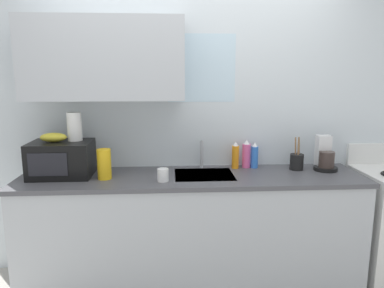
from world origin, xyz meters
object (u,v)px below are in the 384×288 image
at_px(dish_soap_bottle_orange, 235,156).
at_px(utensil_crock, 297,161).
at_px(microwave, 62,159).
at_px(dish_soap_bottle_blue, 254,156).
at_px(paper_towel_roll, 75,126).
at_px(mug_white, 163,175).
at_px(dish_soap_bottle_pink, 246,155).
at_px(coffee_maker, 325,157).
at_px(banana_bunch, 53,137).
at_px(cereal_canister, 104,164).

height_order(dish_soap_bottle_orange, utensil_crock, utensil_crock).
xyz_separation_m(microwave, dish_soap_bottle_blue, (1.54, 0.16, -0.03)).
bearing_deg(dish_soap_bottle_blue, microwave, -174.23).
bearing_deg(paper_towel_roll, mug_white, -19.42).
distance_m(dish_soap_bottle_pink, mug_white, 0.79).
relative_size(paper_towel_roll, utensil_crock, 0.79).
bearing_deg(dish_soap_bottle_pink, mug_white, -152.86).
distance_m(paper_towel_roll, coffee_maker, 2.03).
xyz_separation_m(microwave, dish_soap_bottle_pink, (1.48, 0.17, -0.02)).
xyz_separation_m(coffee_maker, utensil_crock, (-0.23, 0.01, -0.03)).
distance_m(banana_bunch, dish_soap_bottle_orange, 1.45).
xyz_separation_m(banana_bunch, utensil_crock, (1.93, 0.07, -0.23)).
distance_m(banana_bunch, dish_soap_bottle_blue, 1.61).
xyz_separation_m(coffee_maker, dish_soap_bottle_pink, (-0.63, 0.11, 0.01)).
bearing_deg(coffee_maker, paper_towel_roll, -179.76).
distance_m(microwave, dish_soap_bottle_pink, 1.49).
height_order(paper_towel_roll, dish_soap_bottle_pink, paper_towel_roll).
relative_size(dish_soap_bottle_pink, cereal_canister, 1.03).
relative_size(microwave, mug_white, 4.84).
xyz_separation_m(microwave, paper_towel_roll, (0.10, 0.05, 0.24)).
distance_m(microwave, dish_soap_bottle_blue, 1.55).
xyz_separation_m(dish_soap_bottle_orange, cereal_canister, (-1.04, -0.25, 0.01)).
relative_size(dish_soap_bottle_orange, cereal_canister, 0.99).
relative_size(paper_towel_roll, dish_soap_bottle_pink, 0.93).
bearing_deg(mug_white, dish_soap_bottle_blue, 24.29).
distance_m(mug_white, utensil_crock, 1.13).
xyz_separation_m(cereal_canister, utensil_crock, (1.54, 0.17, -0.04)).
xyz_separation_m(microwave, mug_white, (0.78, -0.19, -0.09)).
distance_m(paper_towel_roll, utensil_crock, 1.81).
relative_size(coffee_maker, utensil_crock, 1.01).
relative_size(dish_soap_bottle_blue, cereal_canister, 0.95).
bearing_deg(mug_white, coffee_maker, 10.59).
bearing_deg(banana_bunch, cereal_canister, -14.38).
relative_size(paper_towel_roll, coffee_maker, 0.79).
height_order(banana_bunch, dish_soap_bottle_blue, banana_bunch).
bearing_deg(dish_soap_bottle_pink, dish_soap_bottle_orange, -169.54).
xyz_separation_m(paper_towel_roll, dish_soap_bottle_pink, (1.38, 0.12, -0.27)).
distance_m(coffee_maker, dish_soap_bottle_orange, 0.73).
bearing_deg(dish_soap_bottle_orange, mug_white, -150.52).
bearing_deg(utensil_crock, paper_towel_roll, -179.36).
distance_m(banana_bunch, coffee_maker, 2.17).
height_order(dish_soap_bottle_blue, utensil_crock, utensil_crock).
distance_m(microwave, paper_towel_roll, 0.27).
bearing_deg(mug_white, utensil_crock, 13.31).
xyz_separation_m(banana_bunch, dish_soap_bottle_pink, (1.53, 0.17, -0.19)).
distance_m(paper_towel_roll, dish_soap_bottle_orange, 1.31).
distance_m(dish_soap_bottle_orange, dish_soap_bottle_pink, 0.10).
relative_size(dish_soap_bottle_orange, dish_soap_bottle_pink, 0.96).
distance_m(dish_soap_bottle_blue, cereal_canister, 1.23).
bearing_deg(dish_soap_bottle_blue, coffee_maker, -9.69).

